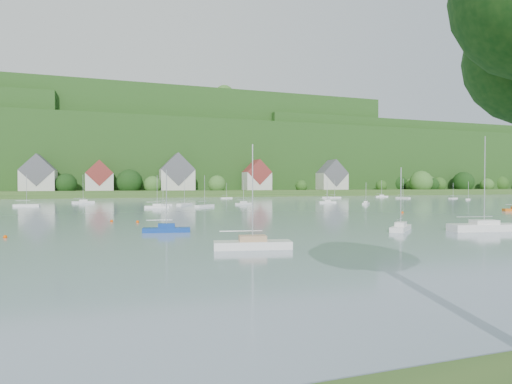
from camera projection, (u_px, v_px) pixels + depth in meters
far_shore_strip at (164, 193)px, 210.70m from camera, size 600.00×60.00×3.00m
forested_ridge at (154, 159)px, 275.60m from camera, size 620.00×181.22×69.89m
village_building_0 at (38, 176)px, 181.07m from camera, size 14.00×10.40×16.00m
village_building_1 at (100, 178)px, 190.78m from camera, size 12.00×9.36×14.00m
village_building_2 at (177, 175)px, 200.71m from camera, size 16.00×11.44×18.00m
village_building_3 at (257, 177)px, 211.29m from camera, size 13.00×10.40×15.50m
village_building_4 at (332, 178)px, 229.11m from camera, size 15.00×10.40×16.50m
near_sailboat_1 at (167, 229)px, 49.42m from camera, size 5.69×2.35×7.46m
near_sailboat_2 at (253, 243)px, 36.60m from camera, size 7.06×3.14×9.22m
near_sailboat_3 at (401, 227)px, 51.24m from camera, size 5.34×5.10×7.79m
near_sailboat_4 at (484, 226)px, 50.75m from camera, size 8.87×3.93×11.57m
mooring_buoy_0 at (5, 238)px, 44.01m from camera, size 0.41×0.41×0.41m
mooring_buoy_1 at (263, 239)px, 43.46m from camera, size 0.44×0.44×0.44m
mooring_buoy_2 at (402, 213)px, 82.71m from camera, size 0.45×0.45×0.45m
mooring_buoy_3 at (112, 222)px, 63.09m from camera, size 0.44×0.44×0.44m
mooring_buoy_5 at (138, 223)px, 61.84m from camera, size 0.43×0.43×0.43m
far_sailboat_cluster at (223, 201)px, 136.75m from camera, size 197.12×64.74×8.71m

